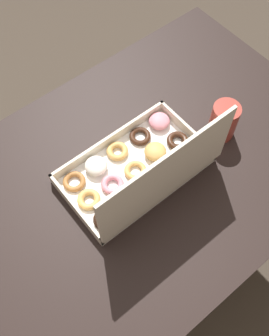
{
  "coord_description": "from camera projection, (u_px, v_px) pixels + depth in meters",
  "views": [
    {
      "loc": [
        0.29,
        0.39,
        1.63
      ],
      "look_at": [
        -0.03,
        -0.01,
        0.73
      ],
      "focal_mm": 42.0,
      "sensor_mm": 36.0,
      "label": 1
    }
  ],
  "objects": [
    {
      "name": "ground_plane",
      "position": [
        129.0,
        259.0,
        1.66
      ],
      "size": [
        8.0,
        8.0,
        0.0
      ],
      "primitive_type": "plane",
      "color": "#42382D"
    },
    {
      "name": "dining_table",
      "position": [
        127.0,
        196.0,
        1.12
      ],
      "size": [
        1.23,
        0.76,
        0.72
      ],
      "color": "black",
      "rests_on": "ground_plane"
    },
    {
      "name": "donut_box",
      "position": [
        143.0,
        170.0,
        1.0
      ],
      "size": [
        0.38,
        0.23,
        0.24
      ],
      "color": "white",
      "rests_on": "dining_table"
    },
    {
      "name": "coffee_mug",
      "position": [
        224.0,
        121.0,
        1.06
      ],
      "size": [
        0.07,
        0.07,
        0.11
      ],
      "color": "#A3382D",
      "rests_on": "dining_table"
    }
  ]
}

